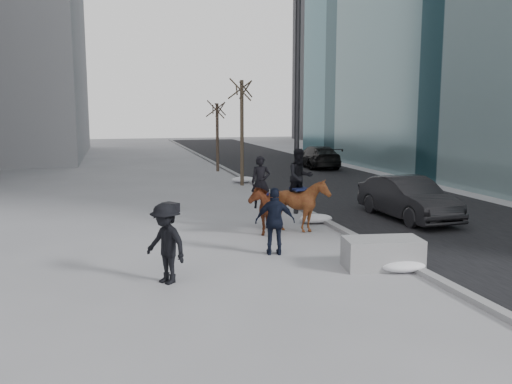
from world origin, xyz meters
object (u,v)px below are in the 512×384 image
object	(u,v)px
car_near	(408,198)
mounted_left	(262,204)
planter	(382,253)
mounted_right	(301,199)

from	to	relation	value
car_near	mounted_left	size ratio (longest dim) A/B	1.89
mounted_left	planter	bearing A→B (deg)	-67.93
planter	mounted_left	distance (m)	4.74
car_near	mounted_right	distance (m)	4.28
planter	mounted_right	size ratio (longest dim) A/B	0.71
planter	mounted_right	xyz separation A→B (m)	(-0.57, 4.22, 0.66)
mounted_right	mounted_left	bearing A→B (deg)	172.98
car_near	mounted_right	bearing A→B (deg)	-171.02
planter	car_near	world-z (taller)	car_near
planter	car_near	distance (m)	6.24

